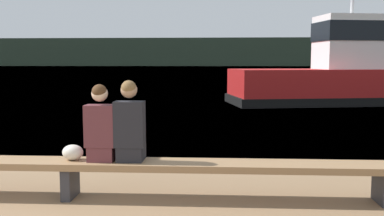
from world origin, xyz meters
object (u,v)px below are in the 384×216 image
object	(u,v)px
bench_main	(70,166)
person_left	(101,127)
person_right	(130,126)
shopping_bag	(73,152)
tugboat_red	(349,76)

from	to	relation	value
bench_main	person_left	world-z (taller)	person_left
person_right	shopping_bag	world-z (taller)	person_right
shopping_bag	tugboat_red	bearing A→B (deg)	60.26
person_left	tugboat_red	world-z (taller)	tugboat_red
person_left	bench_main	bearing A→B (deg)	-179.73
shopping_bag	tugboat_red	distance (m)	14.76
bench_main	person_right	world-z (taller)	person_right
bench_main	shopping_bag	distance (m)	0.18
person_left	shopping_bag	distance (m)	0.50
bench_main	person_left	size ratio (longest dim) A/B	8.64
bench_main	tugboat_red	size ratio (longest dim) A/B	0.84
bench_main	person_right	size ratio (longest dim) A/B	8.22
person_right	person_left	bearing A→B (deg)	179.81
person_left	person_right	xyz separation A→B (m)	(0.37, -0.00, 0.03)
bench_main	shopping_bag	bearing A→B (deg)	26.35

